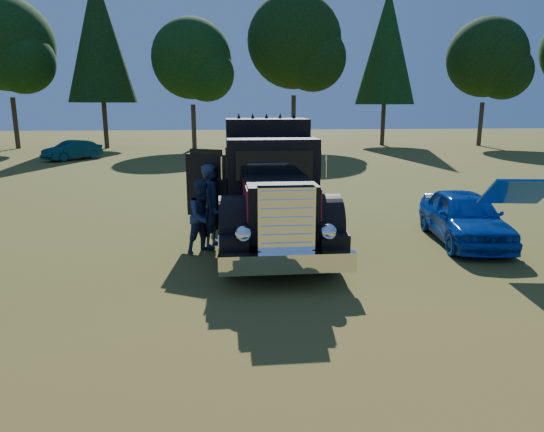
% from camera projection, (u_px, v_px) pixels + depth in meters
% --- Properties ---
extents(ground, '(120.00, 120.00, 0.00)m').
position_uv_depth(ground, '(309.00, 265.00, 10.32)').
color(ground, '#3B5619').
rests_on(ground, ground).
extents(treeline, '(73.51, 24.05, 13.84)m').
position_uv_depth(treeline, '(255.00, 42.00, 35.78)').
color(treeline, '#2D2116').
rests_on(treeline, ground).
extents(diamond_t_truck, '(3.27, 7.16, 3.00)m').
position_uv_depth(diamond_t_truck, '(270.00, 192.00, 11.79)').
color(diamond_t_truck, black).
rests_on(diamond_t_truck, ground).
extents(hotrod_coupe, '(2.01, 4.19, 1.89)m').
position_uv_depth(hotrod_coupe, '(465.00, 216.00, 11.98)').
color(hotrod_coupe, '#060F8E').
rests_on(hotrod_coupe, ground).
extents(spectator_near, '(0.68, 0.84, 1.99)m').
position_uv_depth(spectator_near, '(212.00, 206.00, 11.50)').
color(spectator_near, '#1E2546').
rests_on(spectator_near, ground).
extents(spectator_far, '(1.04, 1.00, 1.69)m').
position_uv_depth(spectator_far, '(203.00, 217.00, 11.07)').
color(spectator_far, '#1F2749').
rests_on(spectator_far, ground).
extents(distant_teal_car, '(3.27, 3.65, 1.20)m').
position_uv_depth(distant_teal_car, '(72.00, 150.00, 30.31)').
color(distant_teal_car, '#093B39').
rests_on(distant_teal_car, ground).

